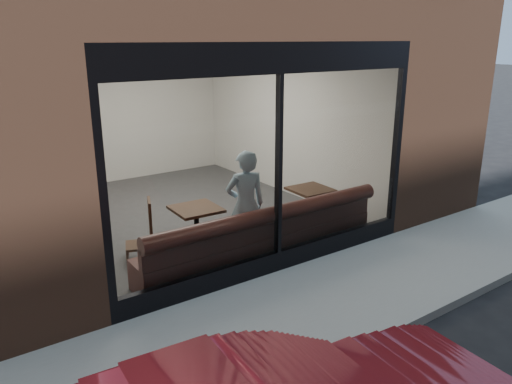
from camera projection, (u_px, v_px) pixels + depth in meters
ground at (387, 335)px, 5.68m from camera, size 120.00×120.00×0.00m
sidewalk_near at (327, 299)px, 6.46m from camera, size 40.00×2.00×0.01m
kerb_near at (391, 333)px, 5.63m from camera, size 40.00×0.10×0.12m
host_building_pier_right at (253, 101)px, 13.52m from camera, size 2.50×12.00×3.20m
host_building_backfill at (80, 100)px, 13.78m from camera, size 5.00×6.00×3.20m
cafe_floor at (184, 213)px, 9.58m from camera, size 6.00×6.00×0.00m
cafe_ceiling at (176, 41)px, 8.64m from camera, size 6.00×6.00×0.00m
cafe_wall_back at (120, 113)px, 11.44m from camera, size 5.00×0.00×5.00m
cafe_wall_left at (35, 149)px, 7.73m from camera, size 0.00×6.00×6.00m
cafe_wall_right at (286, 120)px, 10.48m from camera, size 0.00×6.00×6.00m
storefront_kick at (277, 261)px, 7.24m from camera, size 5.00×0.10×0.30m
storefront_header at (280, 58)px, 6.39m from camera, size 5.00×0.10×0.40m
storefront_mullion at (279, 167)px, 6.82m from camera, size 0.06×0.10×2.50m
storefront_glass at (280, 168)px, 6.80m from camera, size 4.80×0.00×4.80m
banquette at (261, 247)px, 7.53m from camera, size 4.00×0.55×0.45m
person at (245, 205)px, 7.49m from camera, size 0.70×0.55×1.68m
cafe_table_left at (196, 209)px, 7.63m from camera, size 0.71×0.71×0.04m
cafe_table_right at (310, 190)px, 8.60m from camera, size 0.69×0.69×0.04m
cafe_chair_left at (139, 245)px, 7.56m from camera, size 0.51×0.51×0.04m
wall_poster at (50, 163)px, 7.25m from camera, size 0.02×0.66×0.88m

